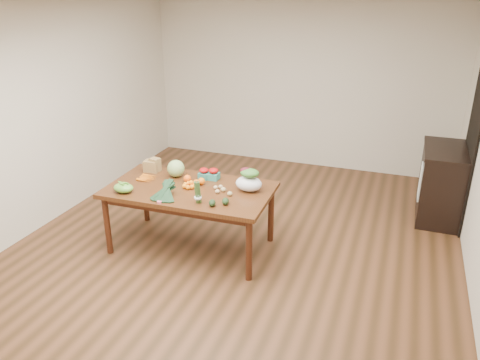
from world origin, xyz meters
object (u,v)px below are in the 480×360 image
(dining_table, at_px, (191,218))
(cabbage, at_px, (176,169))
(paper_bag, at_px, (152,165))
(salad_bag, at_px, (249,181))
(asparagus_bundle, at_px, (198,192))
(cabinet, at_px, (441,183))
(mandarin_cluster, at_px, (191,184))
(kale_bunch, at_px, (163,192))

(dining_table, height_order, cabbage, cabbage)
(paper_bag, xyz_separation_m, salad_bag, (1.30, -0.14, 0.03))
(paper_bag, distance_m, asparagus_bundle, 1.11)
(dining_table, height_order, cabinet, cabinet)
(asparagus_bundle, bearing_deg, salad_bag, 50.18)
(dining_table, relative_size, cabinet, 1.79)
(cabbage, relative_size, mandarin_cluster, 1.13)
(asparagus_bundle, bearing_deg, paper_bag, 143.81)
(dining_table, distance_m, paper_bag, 0.85)
(paper_bag, height_order, cabbage, cabbage)
(dining_table, distance_m, salad_bag, 0.82)
(cabinet, relative_size, mandarin_cluster, 5.67)
(mandarin_cluster, distance_m, kale_bunch, 0.41)
(salad_bag, bearing_deg, asparagus_bundle, -128.46)
(paper_bag, xyz_separation_m, cabbage, (0.36, -0.05, 0.02))
(mandarin_cluster, distance_m, salad_bag, 0.65)
(dining_table, relative_size, asparagus_bundle, 7.32)
(cabinet, height_order, paper_bag, cabinet)
(cabinet, xyz_separation_m, mandarin_cluster, (-2.69, -1.82, 0.32))
(mandarin_cluster, distance_m, asparagus_bundle, 0.44)
(kale_bunch, height_order, asparagus_bundle, asparagus_bundle)
(cabinet, xyz_separation_m, kale_bunch, (-2.83, -2.20, 0.36))
(paper_bag, distance_m, mandarin_cluster, 0.72)
(asparagus_bundle, distance_m, salad_bag, 0.62)
(cabinet, height_order, asparagus_bundle, asparagus_bundle)
(cabinet, bearing_deg, cabbage, -152.10)
(mandarin_cluster, bearing_deg, cabbage, 143.04)
(paper_bag, relative_size, cabbage, 1.15)
(kale_bunch, bearing_deg, salad_bag, 32.51)
(mandarin_cluster, xyz_separation_m, asparagus_bundle, (0.25, -0.35, 0.08))
(asparagus_bundle, bearing_deg, mandarin_cluster, 123.61)
(dining_table, bearing_deg, mandarin_cluster, 59.74)
(cabinet, height_order, mandarin_cluster, cabinet)
(cabinet, xyz_separation_m, asparagus_bundle, (-2.45, -2.17, 0.40))
(paper_bag, xyz_separation_m, mandarin_cluster, (0.66, -0.28, -0.04))
(cabinet, bearing_deg, kale_bunch, -142.16)
(kale_bunch, bearing_deg, paper_bag, 127.00)
(kale_bunch, relative_size, asparagus_bundle, 1.60)
(cabbage, height_order, kale_bunch, cabbage)
(mandarin_cluster, height_order, asparagus_bundle, asparagus_bundle)
(dining_table, relative_size, kale_bunch, 4.58)
(cabinet, height_order, cabbage, cabbage)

